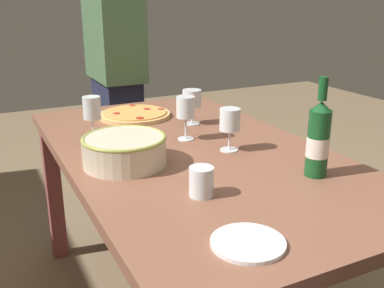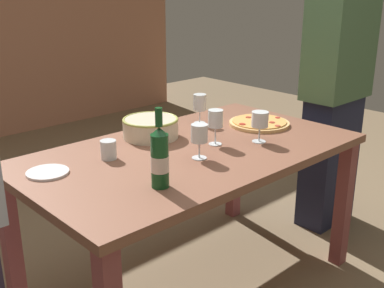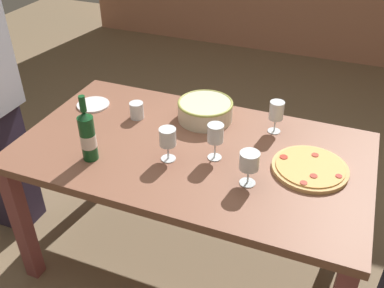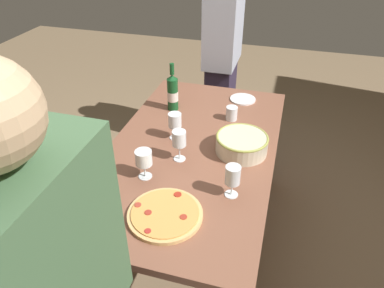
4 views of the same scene
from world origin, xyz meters
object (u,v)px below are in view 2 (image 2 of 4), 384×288
Objects in this scene: wine_glass_far_left at (216,120)px; wine_glass_far_right at (200,103)px; pizza at (259,123)px; wine_glass_by_bottle at (260,121)px; wine_glass_near_pizza at (199,135)px; dining_table at (192,167)px; person_host at (336,94)px; wine_bottle at (160,157)px; cup_amber at (108,150)px; serving_bowl at (151,127)px; side_plate at (48,172)px.

wine_glass_far_left is 0.37m from wine_glass_far_right.
pizza is 0.30m from wine_glass_by_bottle.
wine_glass_near_pizza is 0.97× the size of wine_glass_far_right.
wine_glass_by_bottle is at bearing -26.46° from dining_table.
wine_glass_near_pizza reaches higher than pizza.
wine_glass_by_bottle is 0.09× the size of person_host.
wine_glass_far_right is (0.39, 0.40, 0.01)m from wine_glass_near_pizza.
wine_glass_far_left is at bearing 21.89° from wine_bottle.
wine_glass_by_bottle is 1.78× the size of cup_amber.
wine_glass_far_right is at bearing 130.31° from pizza.
wine_glass_far_right is at bearing 57.59° from wine_glass_far_left.
wine_glass_far_right is at bearing 2.13° from serving_bowl.
side_plate reaches higher than dining_table.
cup_amber is at bearing -4.92° from person_host.
cup_amber is at bearing 137.70° from wine_glass_near_pizza.
person_host is at bearing -23.31° from wine_glass_far_right.
wine_glass_far_left reaches higher than serving_bowl.
person_host is (1.12, -0.07, 0.19)m from dining_table.
wine_glass_near_pizza is (-0.03, -0.38, 0.05)m from serving_bowl.
pizza is at bearing -22.63° from serving_bowl.
serving_bowl reaches higher than pizza.
serving_bowl is at bearing 8.30° from side_plate.
wine_glass_far_right reaches higher than side_plate.
wine_glass_by_bottle is at bearing -19.20° from side_plate.
wine_glass_near_pizza is at bearing -119.32° from dining_table.
cup_amber is at bearing 157.34° from dining_table.
person_host is at bearing -7.91° from side_plate.
wine_glass_by_bottle is at bearing -140.91° from pizza.
person_host is (1.48, -0.22, 0.05)m from cup_amber.
wine_glass_far_right is (0.32, 0.28, 0.21)m from dining_table.
wine_bottle is 3.65× the size of cup_amber.
side_plate is (-0.61, -0.09, -0.05)m from serving_bowl.
wine_bottle reaches higher than cup_amber.
dining_table is 9.88× the size of wine_glass_far_right.
cup_amber is at bearing 85.98° from wine_bottle.
cup_amber is (-0.67, 0.30, -0.06)m from wine_glass_by_bottle.
wine_glass_by_bottle is 1.01m from side_plate.
wine_glass_far_right is 0.70m from cup_amber.
person_host is at bearing 2.41° from wine_glass_near_pizza.
wine_bottle is 0.70m from wine_glass_by_bottle.
pizza is 0.90m from cup_amber.
wine_bottle is 0.34m from wine_glass_near_pizza.
wine_glass_far_right is at bearing 10.67° from cup_amber.
wine_glass_far_left is at bearing -62.63° from serving_bowl.
serving_bowl is (-0.56, 0.23, 0.04)m from pizza.
serving_bowl is 1.84× the size of wine_glass_by_bottle.
person_host is (1.00, -0.03, -0.03)m from wine_glass_far_left.
serving_bowl is 1.20m from person_host.
wine_bottle is 1.82× the size of wine_glass_far_left.
wine_bottle is at bearing -58.76° from side_plate.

